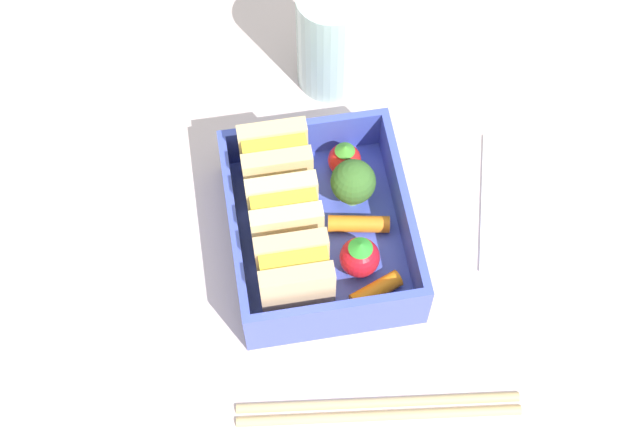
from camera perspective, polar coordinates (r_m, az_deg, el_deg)
name	(u,v)px	position (r cm, az deg, el deg)	size (l,w,h in cm)	color
ground_plane	(320,247)	(68.38, 0.00, -1.48)	(120.00, 120.00, 2.00)	beige
bento_tray	(320,237)	(66.96, 0.00, -0.86)	(15.66, 13.05, 1.20)	#4354C9
bento_rim	(320,221)	(64.76, 0.00, 0.17)	(15.66, 13.05, 3.80)	#4354C9
sandwich_left	(295,277)	(61.52, -1.62, -3.39)	(3.78, 5.06, 6.06)	#E3B685
sandwich_center_left	(285,219)	(63.62, -2.25, 0.33)	(3.78, 5.06, 6.06)	beige
sandwich_center	(276,165)	(65.97, -2.83, 3.80)	(3.78, 5.06, 6.06)	#E1C186
carrot_stick_left	(376,290)	(63.83, 3.60, -4.25)	(1.26, 1.26, 3.84)	orange
strawberry_far_left	(360,257)	(63.84, 2.56, -2.10)	(2.93, 2.93, 3.53)	red
carrot_stick_far_left	(359,227)	(66.03, 2.54, -0.22)	(1.27, 1.27, 4.57)	orange
broccoli_floret	(353,182)	(65.78, 2.14, 2.68)	(3.39, 3.39, 4.26)	#8ACE6C
strawberry_left	(345,159)	(68.12, 1.58, 4.18)	(2.57, 2.57, 3.17)	red
chopstick_pair	(379,408)	(62.35, 3.79, -11.66)	(3.98, 19.61, 0.70)	tan
drinking_glass	(331,39)	(72.29, 0.73, 11.73)	(5.57, 5.57, 9.51)	silver
folded_napkin	(549,208)	(70.87, 14.44, 0.99)	(12.22, 10.28, 0.40)	white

